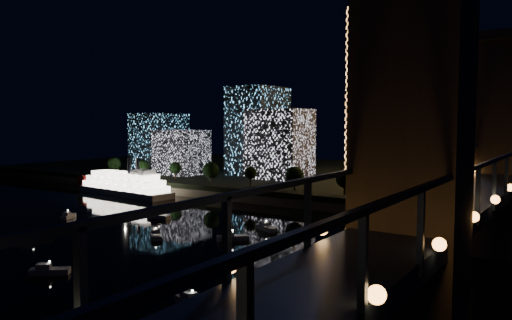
# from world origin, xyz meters

# --- Properties ---
(ground) EXTENTS (520.00, 520.00, 0.00)m
(ground) POSITION_xyz_m (0.00, 0.00, 0.00)
(ground) COLOR black
(ground) RESTS_ON ground
(far_bank) EXTENTS (420.00, 160.00, 5.00)m
(far_bank) POSITION_xyz_m (0.00, 160.00, 2.50)
(far_bank) COLOR black
(far_bank) RESTS_ON ground
(seawall) EXTENTS (420.00, 6.00, 3.00)m
(seawall) POSITION_xyz_m (0.00, 82.00, 1.50)
(seawall) COLOR #6B5E4C
(seawall) RESTS_ON ground
(tower_cylindrical) EXTENTS (34.00, 34.00, 82.50)m
(tower_cylindrical) POSITION_xyz_m (26.08, 136.55, 46.37)
(tower_cylindrical) COLOR #FFA551
(tower_cylindrical) RESTS_ON far_bank
(tower_rectangular) EXTENTS (23.58, 23.58, 75.03)m
(tower_rectangular) POSITION_xyz_m (3.35, 141.25, 42.52)
(tower_rectangular) COLOR #FFA551
(tower_rectangular) RESTS_ON far_bank
(midrise_blocks) EXTENTS (92.67, 45.96, 42.75)m
(midrise_blocks) POSITION_xyz_m (-66.25, 122.08, 22.03)
(midrise_blocks) COLOR white
(midrise_blocks) RESTS_ON far_bank
(truss_bridge) EXTENTS (13.00, 266.00, 50.00)m
(truss_bridge) POSITION_xyz_m (65.00, 3.72, 16.25)
(truss_bridge) COLOR navy
(truss_bridge) RESTS_ON ground
(riverboat) EXTENTS (54.66, 15.98, 16.23)m
(riverboat) POSITION_xyz_m (-83.60, 69.12, 4.16)
(riverboat) COLOR silver
(riverboat) RESTS_ON ground
(motorboats) EXTENTS (118.68, 80.44, 2.78)m
(motorboats) POSITION_xyz_m (-3.31, 8.60, 0.81)
(motorboats) COLOR silver
(motorboats) RESTS_ON ground
(esplanade_trees) EXTENTS (166.70, 6.99, 9.00)m
(esplanade_trees) POSITION_xyz_m (-23.75, 88.00, 10.47)
(esplanade_trees) COLOR black
(esplanade_trees) RESTS_ON far_bank
(street_lamps) EXTENTS (132.70, 0.70, 5.65)m
(street_lamps) POSITION_xyz_m (-34.00, 94.00, 9.02)
(street_lamps) COLOR black
(street_lamps) RESTS_ON far_bank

